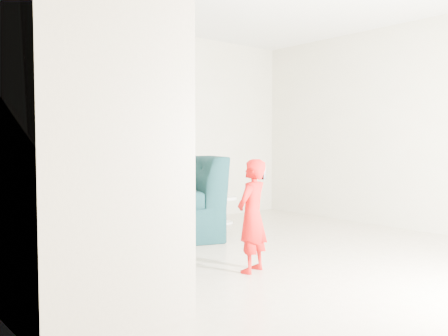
{
  "coord_description": "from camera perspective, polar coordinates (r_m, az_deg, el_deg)",
  "views": [
    {
      "loc": [
        -3.3,
        -2.96,
        1.13
      ],
      "look_at": [
        0.15,
        1.2,
        0.85
      ],
      "focal_mm": 38.0,
      "sensor_mm": 36.0,
      "label": 1
    }
  ],
  "objects": [
    {
      "name": "left_wall",
      "position": [
        3.07,
        -24.67,
        6.78
      ],
      "size": [
        0.0,
        5.5,
        5.5
      ],
      "primitive_type": "plane",
      "rotation": [
        1.57,
        0.0,
        1.57
      ],
      "color": "#ACA68C",
      "rests_on": "floor"
    },
    {
      "name": "side_table",
      "position": [
        6.71,
        -0.07,
        -4.52
      ],
      "size": [
        0.38,
        0.38,
        0.38
      ],
      "color": "silver",
      "rests_on": "floor"
    },
    {
      "name": "armchair",
      "position": [
        5.76,
        -8.58,
        -3.45
      ],
      "size": [
        1.86,
        1.75,
        0.98
      ],
      "primitive_type": "imported",
      "rotation": [
        0.0,
        0.0,
        -0.34
      ],
      "color": "black",
      "rests_on": "floor"
    },
    {
      "name": "phone",
      "position": [
        4.17,
        4.74,
        -0.7
      ],
      "size": [
        0.03,
        0.05,
        0.1
      ],
      "primitive_type": "cube",
      "rotation": [
        0.0,
        0.0,
        -0.23
      ],
      "color": "black",
      "rests_on": "toddler"
    },
    {
      "name": "right_wall",
      "position": [
        6.51,
        23.37,
        4.66
      ],
      "size": [
        0.0,
        5.5,
        5.5
      ],
      "primitive_type": "plane",
      "rotation": [
        1.57,
        0.0,
        -1.57
      ],
      "color": "#ACA68C",
      "rests_on": "floor"
    },
    {
      "name": "toddler",
      "position": [
        4.18,
        3.39,
        -5.76
      ],
      "size": [
        0.42,
        0.35,
        0.99
      ],
      "primitive_type": "imported",
      "rotation": [
        0.0,
        0.0,
        3.48
      ],
      "color": "#AB050B",
      "rests_on": "floor"
    },
    {
      "name": "cushion",
      "position": [
        5.99,
        -10.05,
        -0.84
      ],
      "size": [
        0.4,
        0.19,
        0.4
      ],
      "primitive_type": "cube",
      "rotation": [
        0.21,
        0.0,
        0.0
      ],
      "color": "black",
      "rests_on": "armchair"
    },
    {
      "name": "floor",
      "position": [
        4.57,
        8.35,
        -11.38
      ],
      "size": [
        5.5,
        5.5,
        0.0
      ],
      "primitive_type": "plane",
      "color": "gray",
      "rests_on": "ground"
    },
    {
      "name": "back_wall",
      "position": [
        6.6,
        -9.68,
        4.84
      ],
      "size": [
        5.0,
        0.0,
        5.0
      ],
      "primitive_type": "plane",
      "rotation": [
        1.57,
        0.0,
        0.0
      ],
      "color": "#ACA68C",
      "rests_on": "floor"
    },
    {
      "name": "staircase",
      "position": [
        3.75,
        -19.32,
        -0.01
      ],
      "size": [
        1.02,
        3.03,
        3.62
      ],
      "color": "#ADA089",
      "rests_on": "floor"
    },
    {
      "name": "throw",
      "position": [
        5.39,
        -14.07,
        -2.6
      ],
      "size": [
        0.05,
        0.5,
        0.56
      ],
      "primitive_type": "cube",
      "color": "black",
      "rests_on": "armchair"
    }
  ]
}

